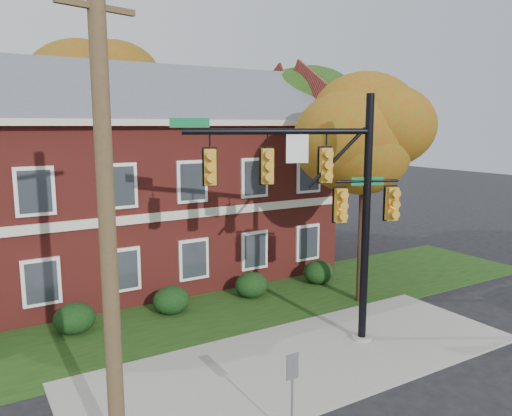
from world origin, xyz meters
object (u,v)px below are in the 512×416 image
hedge_center (171,300)px  tree_near_right (373,134)px  traffic_signal (323,193)px  utility_pole (108,232)px  hedge_right (251,285)px  sign_post (292,383)px  hedge_left (74,318)px  tree_right_rear (315,106)px  hedge_far_right (319,272)px  tree_far_rear (105,94)px  apartment_building (125,171)px

hedge_center → tree_near_right: size_ratio=0.16×
traffic_signal → utility_pole: bearing=-140.7°
hedge_right → utility_pole: bearing=-135.4°
sign_post → utility_pole: bearing=161.7°
hedge_left → tree_near_right: bearing=-14.8°
hedge_center → hedge_right: size_ratio=1.00×
tree_right_rear → hedge_right: bearing=-142.0°
tree_near_right → hedge_right: bearing=142.7°
hedge_left → hedge_far_right: 10.50m
tree_far_rear → hedge_left: bearing=-110.3°
hedge_far_right → tree_near_right: size_ratio=0.16×
tree_near_right → hedge_far_right: bearing=94.5°
hedge_far_right → tree_right_rear: tree_right_rear is taller
apartment_building → hedge_far_right: size_ratio=13.43×
sign_post → hedge_left: bearing=108.1°
utility_pole → sign_post: utility_pole is taller
hedge_left → sign_post: sign_post is taller
utility_pole → sign_post: 5.16m
hedge_center → hedge_far_right: size_ratio=1.00×
hedge_left → tree_right_rear: size_ratio=0.13×
tree_right_rear → utility_pole: bearing=-138.5°
hedge_left → hedge_right: bearing=0.0°
tree_far_rear → utility_pole: bearing=-104.9°
tree_far_rear → hedge_right: bearing=-80.6°
utility_pole → sign_post: size_ratio=4.66×
apartment_building → tree_far_rear: tree_far_rear is taller
hedge_left → utility_pole: (-0.65, -7.55, 4.47)m
hedge_far_right → tree_near_right: (0.22, -2.83, 6.14)m
apartment_building → hedge_right: (3.50, -5.25, -4.46)m
tree_right_rear → traffic_signal: tree_right_rear is taller
tree_near_right → tree_far_rear: 17.12m
traffic_signal → sign_post: traffic_signal is taller
hedge_right → tree_right_rear: bearing=38.0°
traffic_signal → tree_right_rear: bearing=73.9°
sign_post → apartment_building: bearing=87.2°
hedge_right → tree_near_right: size_ratio=0.16×
hedge_center → hedge_right: 3.50m
hedge_left → hedge_center: (3.50, 0.00, 0.00)m
sign_post → hedge_far_right: bearing=48.5°
apartment_building → hedge_center: size_ratio=13.43×
tree_far_rear → hedge_center: bearing=-95.9°
apartment_building → utility_pole: (-4.15, -12.81, 0.01)m
tree_far_rear → apartment_building: bearing=-99.7°
apartment_building → hedge_center: apartment_building is taller
hedge_left → sign_post: 9.21m
hedge_center → tree_far_rear: bearing=84.1°
tree_right_rear → traffic_signal: 14.24m
hedge_center → tree_right_rear: (11.31, 6.11, 7.60)m
hedge_center → tree_near_right: bearing=-21.4°
tree_near_right → tree_right_rear: size_ratio=0.81×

